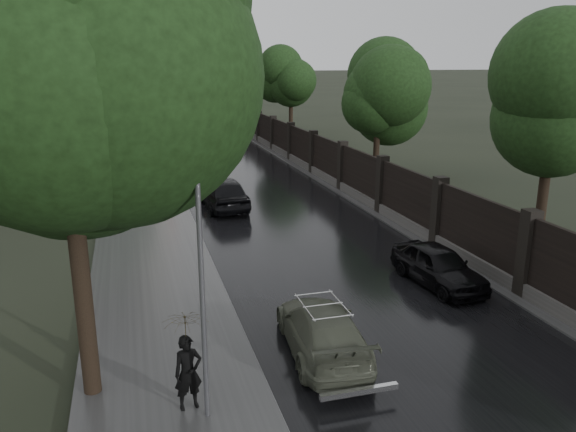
# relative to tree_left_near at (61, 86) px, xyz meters

# --- Properties ---
(ground) EXTENTS (800.00, 800.00, 0.00)m
(ground) POSITION_rel_tree_left_near_xyz_m (7.60, -3.00, -6.42)
(ground) COLOR black
(ground) RESTS_ON ground
(road) EXTENTS (8.00, 420.00, 0.02)m
(road) POSITION_rel_tree_left_near_xyz_m (7.60, 187.00, -6.41)
(road) COLOR black
(road) RESTS_ON ground
(sidewalk_left) EXTENTS (4.00, 420.00, 0.16)m
(sidewalk_left) POSITION_rel_tree_left_near_xyz_m (1.60, 187.00, -6.34)
(sidewalk_left) COLOR #2D2D2D
(sidewalk_left) RESTS_ON ground
(verge_right) EXTENTS (3.00, 420.00, 0.08)m
(verge_right) POSITION_rel_tree_left_near_xyz_m (13.10, 187.00, -6.38)
(verge_right) COLOR #2D2D2D
(verge_right) RESTS_ON ground
(fence_right) EXTENTS (0.45, 75.72, 2.70)m
(fence_right) POSITION_rel_tree_left_near_xyz_m (12.20, 29.01, -5.41)
(fence_right) COLOR #383533
(fence_right) RESTS_ON ground
(tree_left_near) EXTENTS (5.44, 5.44, 9.16)m
(tree_left_near) POSITION_rel_tree_left_near_xyz_m (0.00, 0.00, 0.00)
(tree_left_near) COLOR black
(tree_left_near) RESTS_ON ground
(tree_left_far) EXTENTS (4.25, 4.25, 7.39)m
(tree_left_far) POSITION_rel_tree_left_near_xyz_m (-0.40, 27.00, -1.18)
(tree_left_far) COLOR black
(tree_left_far) RESTS_ON ground
(tree_right_a) EXTENTS (4.08, 4.08, 7.01)m
(tree_right_a) POSITION_rel_tree_left_near_xyz_m (15.10, 5.00, -1.47)
(tree_right_a) COLOR black
(tree_right_a) RESTS_ON ground
(tree_right_b) EXTENTS (4.08, 4.08, 7.01)m
(tree_right_b) POSITION_rel_tree_left_near_xyz_m (15.10, 19.00, -1.47)
(tree_right_b) COLOR black
(tree_right_b) RESTS_ON ground
(tree_right_c) EXTENTS (4.08, 4.08, 7.01)m
(tree_right_c) POSITION_rel_tree_left_near_xyz_m (15.10, 37.00, -1.47)
(tree_right_c) COLOR black
(tree_right_c) RESTS_ON ground
(lamp_post) EXTENTS (0.25, 0.12, 5.11)m
(lamp_post) POSITION_rel_tree_left_near_xyz_m (2.20, -1.50, -3.75)
(lamp_post) COLOR #59595E
(lamp_post) RESTS_ON ground
(traffic_light) EXTENTS (0.16, 0.32, 4.00)m
(traffic_light) POSITION_rel_tree_left_near_xyz_m (3.30, 21.99, -4.02)
(traffic_light) COLOR #59595E
(traffic_light) RESTS_ON ground
(volga_sedan) EXTENTS (2.07, 4.33, 1.22)m
(volga_sedan) POSITION_rel_tree_left_near_xyz_m (5.26, 0.44, -5.81)
(volga_sedan) COLOR #4A4F3F
(volga_sedan) RESTS_ON ground
(hatchback_left) EXTENTS (2.09, 4.69, 1.57)m
(hatchback_left) POSITION_rel_tree_left_near_xyz_m (5.28, 14.82, -5.63)
(hatchback_left) COLOR black
(hatchback_left) RESTS_ON ground
(car_right_near) EXTENTS (1.86, 3.87, 1.28)m
(car_right_near) POSITION_rel_tree_left_near_xyz_m (10.20, 3.53, -5.78)
(car_right_near) COLOR black
(car_right_near) RESTS_ON ground
(pedestrian_umbrella) EXTENTS (1.05, 1.06, 2.43)m
(pedestrian_umbrella) POSITION_rel_tree_left_near_xyz_m (1.90, -1.14, -4.64)
(pedestrian_umbrella) COLOR black
(pedestrian_umbrella) RESTS_ON sidewalk_left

